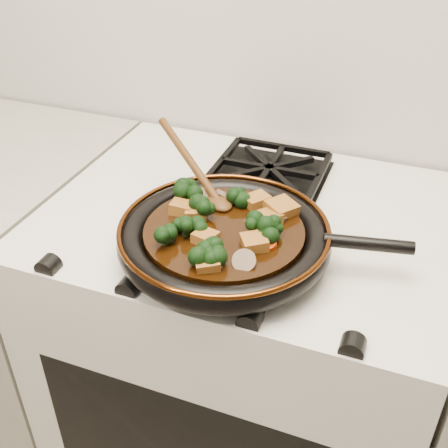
% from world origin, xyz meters
% --- Properties ---
extents(stove, '(0.76, 0.60, 0.90)m').
position_xyz_m(stove, '(0.00, 1.69, 0.45)').
color(stove, beige).
rests_on(stove, ground).
extents(burner_grate_front, '(0.23, 0.23, 0.03)m').
position_xyz_m(burner_grate_front, '(0.00, 1.55, 0.91)').
color(burner_grate_front, black).
rests_on(burner_grate_front, stove).
extents(burner_grate_back, '(0.23, 0.23, 0.03)m').
position_xyz_m(burner_grate_back, '(0.00, 1.83, 0.91)').
color(burner_grate_back, black).
rests_on(burner_grate_back, stove).
extents(skillet, '(0.47, 0.35, 0.05)m').
position_xyz_m(skillet, '(0.01, 1.54, 0.94)').
color(skillet, black).
rests_on(skillet, burner_grate_front).
extents(braising_sauce, '(0.26, 0.26, 0.02)m').
position_xyz_m(braising_sauce, '(0.01, 1.54, 0.95)').
color(braising_sauce, black).
rests_on(braising_sauce, skillet).
extents(tofu_cube_0, '(0.04, 0.04, 0.02)m').
position_xyz_m(tofu_cube_0, '(-0.01, 1.50, 0.97)').
color(tofu_cube_0, brown).
rests_on(tofu_cube_0, braising_sauce).
extents(tofu_cube_1, '(0.05, 0.05, 0.02)m').
position_xyz_m(tofu_cube_1, '(-0.05, 1.56, 0.97)').
color(tofu_cube_1, brown).
rests_on(tofu_cube_1, braising_sauce).
extents(tofu_cube_2, '(0.05, 0.05, 0.03)m').
position_xyz_m(tofu_cube_2, '(0.02, 1.44, 0.97)').
color(tofu_cube_2, brown).
rests_on(tofu_cube_2, braising_sauce).
extents(tofu_cube_3, '(0.05, 0.05, 0.03)m').
position_xyz_m(tofu_cube_3, '(0.04, 1.63, 0.97)').
color(tofu_cube_3, brown).
rests_on(tofu_cube_3, braising_sauce).
extents(tofu_cube_4, '(0.04, 0.04, 0.03)m').
position_xyz_m(tofu_cube_4, '(-0.08, 1.56, 0.97)').
color(tofu_cube_4, brown).
rests_on(tofu_cube_4, braising_sauce).
extents(tofu_cube_5, '(0.05, 0.05, 0.02)m').
position_xyz_m(tofu_cube_5, '(0.07, 1.51, 0.97)').
color(tofu_cube_5, brown).
rests_on(tofu_cube_5, braising_sauce).
extents(tofu_cube_6, '(0.05, 0.06, 0.03)m').
position_xyz_m(tofu_cube_6, '(0.07, 1.58, 0.97)').
color(tofu_cube_6, brown).
rests_on(tofu_cube_6, braising_sauce).
extents(tofu_cube_7, '(0.07, 0.06, 0.03)m').
position_xyz_m(tofu_cube_7, '(0.08, 1.62, 0.97)').
color(tofu_cube_7, brown).
rests_on(tofu_cube_7, braising_sauce).
extents(broccoli_floret_0, '(0.09, 0.10, 0.07)m').
position_xyz_m(broccoli_floret_0, '(-0.08, 1.61, 0.97)').
color(broccoli_floret_0, black).
rests_on(broccoli_floret_0, braising_sauce).
extents(broccoli_floret_1, '(0.07, 0.06, 0.06)m').
position_xyz_m(broccoli_floret_1, '(0.02, 1.46, 0.97)').
color(broccoli_floret_1, black).
rests_on(broccoli_floret_1, braising_sauce).
extents(broccoli_floret_2, '(0.07, 0.07, 0.08)m').
position_xyz_m(broccoli_floret_2, '(0.07, 1.54, 0.97)').
color(broccoli_floret_2, black).
rests_on(broccoli_floret_2, braising_sauce).
extents(broccoli_floret_3, '(0.09, 0.09, 0.06)m').
position_xyz_m(broccoli_floret_3, '(0.02, 1.45, 0.97)').
color(broccoli_floret_3, black).
rests_on(broccoli_floret_3, braising_sauce).
extents(broccoli_floret_4, '(0.07, 0.08, 0.07)m').
position_xyz_m(broccoli_floret_4, '(-0.06, 1.47, 0.97)').
color(broccoli_floret_4, black).
rests_on(broccoli_floret_4, braising_sauce).
extents(broccoli_floret_5, '(0.08, 0.07, 0.06)m').
position_xyz_m(broccoli_floret_5, '(-0.03, 1.52, 0.97)').
color(broccoli_floret_5, black).
rests_on(broccoli_floret_5, braising_sauce).
extents(broccoli_floret_6, '(0.07, 0.07, 0.07)m').
position_xyz_m(broccoli_floret_6, '(0.09, 1.54, 0.97)').
color(broccoli_floret_6, black).
rests_on(broccoli_floret_6, braising_sauce).
extents(broccoli_floret_7, '(0.08, 0.09, 0.06)m').
position_xyz_m(broccoli_floret_7, '(-0.04, 1.50, 0.97)').
color(broccoli_floret_7, black).
rests_on(broccoli_floret_7, braising_sauce).
extents(broccoli_floret_8, '(0.06, 0.07, 0.06)m').
position_xyz_m(broccoli_floret_8, '(0.01, 1.62, 0.97)').
color(broccoli_floret_8, black).
rests_on(broccoli_floret_8, braising_sauce).
extents(broccoli_floret_9, '(0.10, 0.09, 0.08)m').
position_xyz_m(broccoli_floret_9, '(-0.04, 1.56, 0.97)').
color(broccoli_floret_9, black).
rests_on(broccoli_floret_9, braising_sauce).
extents(carrot_coin_0, '(0.03, 0.03, 0.01)m').
position_xyz_m(carrot_coin_0, '(0.08, 1.53, 0.96)').
color(carrot_coin_0, '#B42B05').
rests_on(carrot_coin_0, braising_sauce).
extents(carrot_coin_1, '(0.03, 0.03, 0.01)m').
position_xyz_m(carrot_coin_1, '(0.09, 1.52, 0.96)').
color(carrot_coin_1, '#B42B05').
rests_on(carrot_coin_1, braising_sauce).
extents(carrot_coin_2, '(0.03, 0.03, 0.01)m').
position_xyz_m(carrot_coin_2, '(-0.08, 1.60, 0.96)').
color(carrot_coin_2, '#B42B05').
rests_on(carrot_coin_2, braising_sauce).
extents(carrot_coin_3, '(0.03, 0.03, 0.02)m').
position_xyz_m(carrot_coin_3, '(0.09, 1.52, 0.96)').
color(carrot_coin_3, '#B42B05').
rests_on(carrot_coin_3, braising_sauce).
extents(mushroom_slice_0, '(0.05, 0.05, 0.03)m').
position_xyz_m(mushroom_slice_0, '(-0.06, 1.61, 0.97)').
color(mushroom_slice_0, brown).
rests_on(mushroom_slice_0, braising_sauce).
extents(mushroom_slice_1, '(0.04, 0.04, 0.03)m').
position_xyz_m(mushroom_slice_1, '(0.07, 1.47, 0.97)').
color(mushroom_slice_1, brown).
rests_on(mushroom_slice_1, braising_sauce).
extents(mushroom_slice_2, '(0.05, 0.05, 0.02)m').
position_xyz_m(mushroom_slice_2, '(0.03, 1.45, 0.97)').
color(mushroom_slice_2, brown).
rests_on(mushroom_slice_2, braising_sauce).
extents(mushroom_slice_3, '(0.04, 0.04, 0.02)m').
position_xyz_m(mushroom_slice_3, '(0.08, 1.60, 0.97)').
color(mushroom_slice_3, brown).
rests_on(mushroom_slice_3, braising_sauce).
extents(mushroom_slice_4, '(0.04, 0.04, 0.03)m').
position_xyz_m(mushroom_slice_4, '(-0.02, 1.63, 0.97)').
color(mushroom_slice_4, brown).
rests_on(mushroom_slice_4, braising_sauce).
extents(wooden_spoon, '(0.13, 0.11, 0.23)m').
position_xyz_m(wooden_spoon, '(-0.07, 1.64, 0.98)').
color(wooden_spoon, '#47290F').
rests_on(wooden_spoon, braising_sauce).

